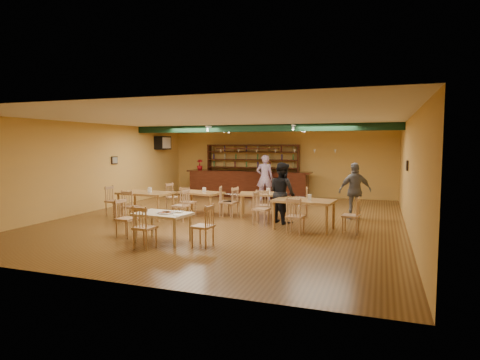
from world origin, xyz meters
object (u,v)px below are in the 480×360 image
at_px(bar_counter, 248,184).
at_px(patron_right_a, 282,193).
at_px(dining_table_a, 201,203).
at_px(dining_table_b, 263,205).
at_px(dining_table_d, 304,214).
at_px(dining_table_c, 146,205).
at_px(patron_bar, 265,178).
at_px(near_table, 163,227).

xyz_separation_m(bar_counter, patron_right_a, (2.78, -5.21, 0.32)).
bearing_deg(dining_table_a, bar_counter, 99.17).
distance_m(dining_table_b, dining_table_d, 2.13).
xyz_separation_m(dining_table_b, dining_table_c, (-3.37, -1.45, 0.03)).
bearing_deg(patron_bar, dining_table_d, 97.27).
distance_m(dining_table_a, dining_table_d, 3.92).
bearing_deg(dining_table_d, near_table, -132.30).
relative_size(bar_counter, dining_table_b, 3.68).
height_order(dining_table_a, near_table, dining_table_a).
relative_size(dining_table_d, near_table, 1.25).
xyz_separation_m(bar_counter, near_table, (0.68, -8.39, -0.23)).
distance_m(dining_table_b, dining_table_c, 3.67).
relative_size(dining_table_b, dining_table_c, 0.92).
distance_m(dining_table_d, patron_right_a, 1.11).
bearing_deg(patron_right_a, dining_table_c, 49.56).
relative_size(dining_table_b, dining_table_d, 0.94).
bearing_deg(bar_counter, near_table, -85.37).
bearing_deg(patron_bar, dining_table_a, 53.34).
bearing_deg(patron_bar, patron_right_a, 92.66).
relative_size(dining_table_c, patron_bar, 0.87).
bearing_deg(dining_table_c, bar_counter, 80.26).
bearing_deg(dining_table_c, patron_bar, 68.24).
distance_m(bar_counter, patron_right_a, 5.92).
bearing_deg(patron_right_a, dining_table_b, -4.36).
bearing_deg(dining_table_c, patron_right_a, 12.45).
height_order(dining_table_a, patron_right_a, patron_right_a).
bearing_deg(patron_right_a, dining_table_a, 27.40).
bearing_deg(bar_counter, dining_table_d, -58.93).
height_order(patron_bar, patron_right_a, patron_bar).
relative_size(dining_table_a, dining_table_d, 0.90).
bearing_deg(dining_table_a, dining_table_c, -121.58).
height_order(dining_table_d, patron_bar, patron_bar).
bearing_deg(dining_table_b, patron_right_a, -59.19).
bearing_deg(bar_counter, dining_table_c, -103.27).
height_order(bar_counter, near_table, bar_counter).
xyz_separation_m(dining_table_b, near_table, (-1.30, -3.98, -0.03)).
distance_m(near_table, patron_right_a, 3.85).
relative_size(dining_table_b, near_table, 1.18).
xyz_separation_m(dining_table_c, patron_right_a, (4.17, 0.65, 0.48)).
bearing_deg(patron_right_a, near_table, 97.18).
distance_m(near_table, patron_bar, 7.60).
height_order(bar_counter, dining_table_a, bar_counter).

